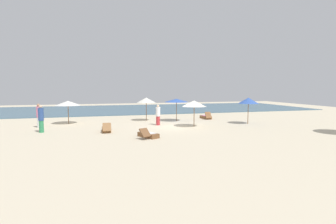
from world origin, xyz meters
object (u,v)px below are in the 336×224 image
at_px(umbrella_0, 146,100).
at_px(lounger_1, 148,135).
at_px(umbrella_2, 68,103).
at_px(person_0, 41,119).
at_px(umbrella_1, 194,104).
at_px(person_2, 158,115).
at_px(umbrella_4, 248,101).
at_px(lounger_2, 206,117).
at_px(lounger_0, 106,129).
at_px(person_1, 39,116).
at_px(umbrella_3, 176,100).

distance_m(umbrella_0, lounger_1, 8.43).
distance_m(umbrella_2, person_0, 4.38).
bearing_deg(umbrella_0, lounger_1, -100.10).
relative_size(umbrella_0, lounger_1, 1.21).
distance_m(umbrella_1, person_2, 3.20).
distance_m(umbrella_4, person_0, 16.27).
bearing_deg(lounger_2, umbrella_4, -64.66).
height_order(umbrella_2, person_0, umbrella_2).
relative_size(umbrella_2, person_0, 1.10).
bearing_deg(umbrella_2, lounger_0, -59.12).
xyz_separation_m(umbrella_4, lounger_0, (-11.86, -0.86, -1.81)).
distance_m(umbrella_0, person_1, 9.08).
height_order(umbrella_1, lounger_0, umbrella_1).
relative_size(lounger_2, person_2, 0.99).
bearing_deg(lounger_1, umbrella_2, 124.42).
xyz_separation_m(umbrella_2, lounger_0, (2.95, -4.93, -1.60)).
distance_m(lounger_0, person_2, 4.84).
xyz_separation_m(person_0, person_2, (8.64, 1.32, -0.13)).
bearing_deg(umbrella_2, umbrella_3, -4.39).
xyz_separation_m(umbrella_4, lounger_2, (-2.02, 4.27, -1.81)).
xyz_separation_m(umbrella_4, lounger_1, (-9.44, -3.77, -1.81)).
xyz_separation_m(umbrella_0, umbrella_3, (2.62, -1.02, -0.01)).
relative_size(umbrella_2, person_2, 1.25).
bearing_deg(lounger_2, lounger_1, -132.71).
relative_size(umbrella_1, umbrella_4, 0.93).
bearing_deg(lounger_2, umbrella_1, -123.29).
xyz_separation_m(umbrella_2, person_1, (-2.01, -1.62, -0.83)).
height_order(umbrella_1, umbrella_2, umbrella_1).
relative_size(umbrella_1, lounger_2, 1.24).
height_order(lounger_0, lounger_1, lounger_0).
height_order(umbrella_3, lounger_1, umbrella_3).
bearing_deg(person_2, umbrella_0, 97.57).
height_order(lounger_1, person_1, person_1).
height_order(umbrella_3, lounger_0, umbrella_3).
relative_size(lounger_0, lounger_1, 0.95).
distance_m(umbrella_3, lounger_1, 8.37).
distance_m(umbrella_0, umbrella_4, 9.10).
bearing_deg(umbrella_4, person_1, 171.74).
height_order(umbrella_3, person_0, umbrella_3).
relative_size(person_1, person_2, 1.10).
xyz_separation_m(umbrella_4, person_1, (-16.82, 2.44, -1.04)).
bearing_deg(umbrella_4, person_2, 170.13).
relative_size(umbrella_2, lounger_2, 1.27).
bearing_deg(lounger_0, umbrella_3, 32.91).
bearing_deg(person_0, lounger_1, -29.03).
distance_m(umbrella_0, person_0, 9.37).
height_order(umbrella_0, umbrella_2, umbrella_0).
relative_size(lounger_2, person_1, 0.90).
distance_m(umbrella_3, umbrella_4, 6.32).
bearing_deg(umbrella_4, umbrella_1, -176.18).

